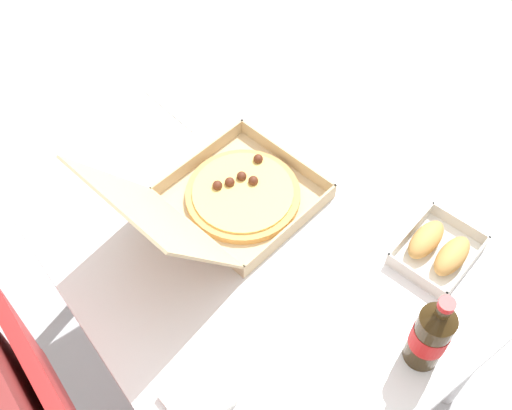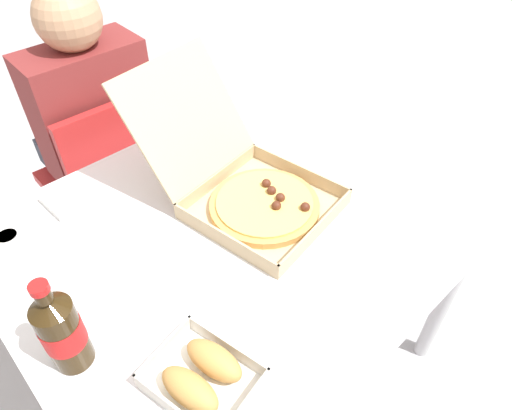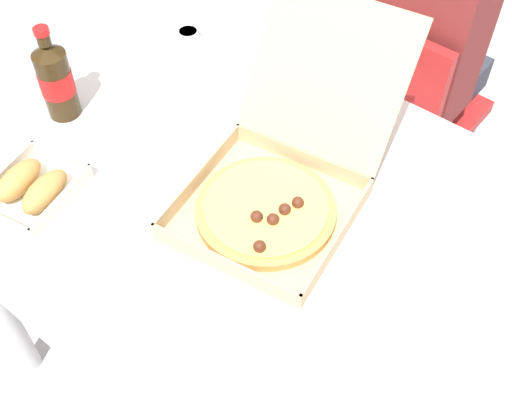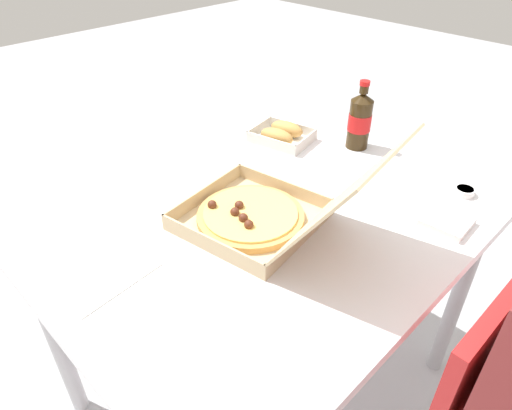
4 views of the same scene
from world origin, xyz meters
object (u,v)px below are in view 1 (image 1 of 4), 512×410
(bread_side_box, at_px, (438,249))
(cola_bottle, at_px, (431,335))
(napkin_pile, at_px, (197,399))
(pizza_box_open, at_px, (229,198))
(paper_menu, at_px, (189,98))

(bread_side_box, xyz_separation_m, cola_bottle, (-0.15, 0.20, 0.07))
(napkin_pile, bearing_deg, pizza_box_open, -43.51)
(pizza_box_open, xyz_separation_m, cola_bottle, (-0.53, -0.09, 0.05))
(paper_menu, bearing_deg, pizza_box_open, 155.14)
(napkin_pile, bearing_deg, cola_bottle, -115.32)
(pizza_box_open, height_order, napkin_pile, pizza_box_open)
(bread_side_box, bearing_deg, paper_menu, 12.06)
(bread_side_box, bearing_deg, pizza_box_open, 37.34)
(bread_side_box, distance_m, paper_menu, 0.78)
(pizza_box_open, relative_size, cola_bottle, 2.40)
(bread_side_box, distance_m, napkin_pile, 0.62)
(pizza_box_open, xyz_separation_m, napkin_pile, (-0.34, 0.32, -0.03))
(bread_side_box, xyz_separation_m, napkin_pile, (0.05, 0.61, -0.02))
(cola_bottle, bearing_deg, paper_menu, -2.47)
(cola_bottle, height_order, napkin_pile, cola_bottle)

